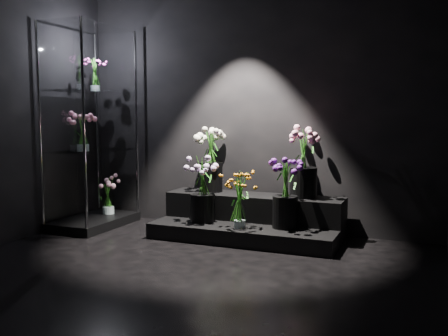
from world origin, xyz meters
The scene contains 12 objects.
floor centered at (0.00, 0.00, 0.00)m, with size 4.00×4.00×0.00m, color black.
wall_back centered at (0.00, 2.00, 1.40)m, with size 4.00×4.00×0.00m, color black.
display_riser centered at (0.12, 1.62, 0.17)m, with size 1.88×0.84×0.42m.
display_case centered at (-1.68, 1.38, 1.11)m, with size 0.60×1.01×2.22m.
bouquet_orange_bells centered at (0.13, 1.29, 0.44)m, with size 0.29×0.29×0.55m.
bouquet_lilac centered at (-0.33, 1.42, 0.53)m, with size 0.40×0.40×0.68m.
bouquet_purple centered at (0.53, 1.47, 0.53)m, with size 0.38×0.38×0.67m.
bouquet_cream_roses centered at (-0.39, 1.77, 0.82)m, with size 0.47×0.47×0.70m.
bouquet_pink_roses centered at (0.63, 1.78, 0.80)m, with size 0.42×0.42×0.70m.
bouquet_case_pink centered at (-1.65, 1.20, 1.08)m, with size 0.37×0.37×0.41m.
bouquet_case_magenta centered at (-1.71, 1.52, 1.71)m, with size 0.27×0.27×0.37m.
bouquet_case_base_pink centered at (-1.64, 1.62, 0.33)m, with size 0.35×0.35×0.42m.
Camera 1 is at (1.81, -3.18, 1.25)m, focal length 40.00 mm.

